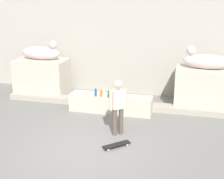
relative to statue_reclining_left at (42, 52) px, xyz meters
The scene contains 14 objects.
ground_plane 5.52m from the statue_reclining_left, 53.62° to the right, with size 40.00×40.00×0.00m, color slate.
facade_wall 3.51m from the statue_reclining_left, 23.32° to the left, with size 11.65×0.60×5.38m, color #B6AFA2.
pedestal_left 1.01m from the statue_reclining_left, behind, with size 2.02×1.25×1.46m, color beige.
pedestal_right 6.33m from the statue_reclining_left, ahead, with size 2.02×1.25×1.46m, color beige.
statue_reclining_left is the anchor object (origin of this frame).
statue_reclining_right 6.21m from the statue_reclining_left, ahead, with size 1.65×0.72×0.78m.
ledge_block 3.62m from the statue_reclining_left, 20.58° to the right, with size 2.89×0.69×0.60m, color beige.
skater 4.82m from the statue_reclining_left, 37.51° to the right, with size 0.45×0.38×1.67m.
skateboard 5.63m from the statue_reclining_left, 43.24° to the right, with size 0.72×0.70×0.08m.
bottle_blue 3.14m from the statue_reclining_left, 27.67° to the right, with size 0.07×0.07×0.32m.
bottle_green 3.56m from the statue_reclining_left, 24.51° to the right, with size 0.07×0.07×0.30m.
bottle_clear 3.19m from the statue_reclining_left, 20.65° to the right, with size 0.07×0.07×0.27m.
bottle_orange 3.31m from the statue_reclining_left, 26.19° to the right, with size 0.07×0.07×0.30m.
stair_step 3.57m from the statue_reclining_left, 11.68° to the right, with size 8.30×0.50×0.20m, color #A9A08F.
Camera 1 is at (2.62, -7.16, 4.16)m, focal length 51.41 mm.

